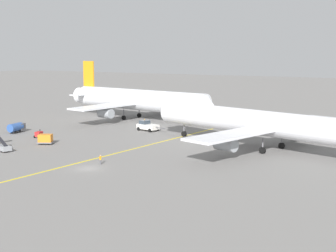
{
  "coord_description": "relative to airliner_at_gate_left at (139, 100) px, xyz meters",
  "views": [
    {
      "loc": [
        51.6,
        -68.06,
        20.28
      ],
      "look_at": [
        1.71,
        25.87,
        4.0
      ],
      "focal_mm": 54.02,
      "sensor_mm": 36.0,
      "label": 1
    }
  ],
  "objects": [
    {
      "name": "ground_plane",
      "position": [
        23.8,
        -55.99,
        -5.65
      ],
      "size": [
        600.0,
        600.0,
        0.0
      ],
      "primitive_type": "plane",
      "color": "slate"
    },
    {
      "name": "taxiway_stripe",
      "position": [
        20.5,
        -45.99,
        -5.64
      ],
      "size": [
        15.47,
        119.12,
        0.01
      ],
      "primitive_type": "cube",
      "rotation": [
        0.0,
        0.0,
        -0.13
      ],
      "color": "yellow",
      "rests_on": "ground"
    },
    {
      "name": "airliner_at_gate_left",
      "position": [
        0.0,
        0.0,
        0.0
      ],
      "size": [
        51.03,
        45.8,
        16.54
      ],
      "color": "white",
      "rests_on": "ground"
    },
    {
      "name": "airliner_being_pushed",
      "position": [
        44.46,
        -25.84,
        -0.3
      ],
      "size": [
        55.79,
        44.4,
        16.64
      ],
      "color": "silver",
      "rests_on": "ground"
    },
    {
      "name": "pushback_tug",
      "position": [
        12.31,
        -16.22,
        -4.45
      ],
      "size": [
        8.78,
        4.19,
        2.83
      ],
      "color": "white",
      "rests_on": "ground"
    },
    {
      "name": "gse_gpu_cart_small",
      "position": [
        -4.78,
        -36.65,
        -4.85
      ],
      "size": [
        2.01,
        2.39,
        1.9
      ],
      "color": "red",
      "rests_on": "ground"
    },
    {
      "name": "gse_belt_loader_portside",
      "position": [
        -0.16,
        -52.05,
        -4.82
      ],
      "size": [
        5.04,
        3.08,
        3.02
      ],
      "color": "gray",
      "rests_on": "ground"
    },
    {
      "name": "gse_container_dolly_flat",
      "position": [
        2.13,
        -42.23,
        -4.47
      ],
      "size": [
        3.83,
        3.34,
        2.15
      ],
      "color": "slate",
      "rests_on": "ground"
    },
    {
      "name": "gse_fuel_bowser_stubby",
      "position": [
        -14.38,
        -33.85,
        -4.31
      ],
      "size": [
        2.42,
        5.07,
        2.4
      ],
      "color": "#2D5199",
      "rests_on": "ground"
    },
    {
      "name": "ground_crew_marshaller_foreground",
      "position": [
        23.78,
        -52.41,
        -4.76
      ],
      "size": [
        0.36,
        0.48,
        1.69
      ],
      "color": "#4C4C51",
      "rests_on": "ground"
    }
  ]
}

